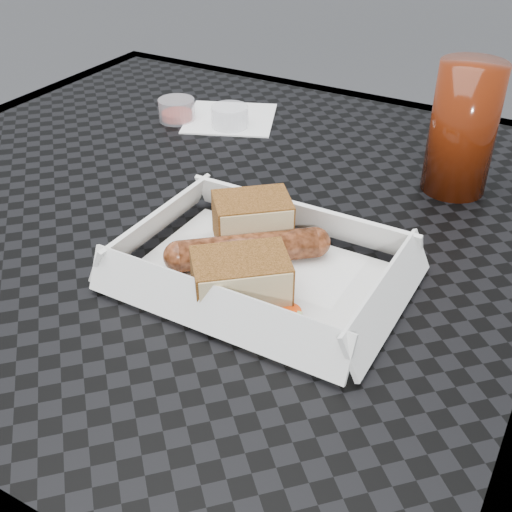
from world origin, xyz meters
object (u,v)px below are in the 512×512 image
Objects in this scene: patio_table at (195,251)px; food_tray at (261,276)px; drink_glass at (463,129)px; bratwurst at (248,249)px.

food_tray reaches higher than patio_table.
patio_table is 5.60× the size of drink_glass.
patio_table is at bearing -148.00° from drink_glass.
drink_glass reaches higher than bratwurst.
drink_glass is (0.12, 0.25, 0.05)m from bratwurst.
bratwurst is (-0.02, 0.01, 0.02)m from food_tray.
food_tray is 0.03m from bratwurst.
food_tray is 0.29m from drink_glass.
bratwurst reaches higher than patio_table.
drink_glass is at bearing 32.00° from patio_table.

